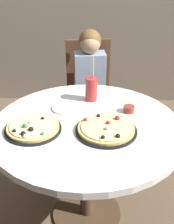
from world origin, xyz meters
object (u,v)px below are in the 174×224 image
soda_cup (91,89)px  sauce_bowl (129,109)px  chair_wooden (89,87)px  pizza_cheese (33,128)px  diner_child (91,101)px  pizza_veggie (106,129)px  dining_table (87,139)px  plate_small (66,108)px

soda_cup → sauce_bowl: (0.24, -0.16, -0.06)m
chair_wooden → pizza_cheese: (-0.29, -1.08, 0.24)m
diner_child → pizza_veggie: diner_child is taller
dining_table → diner_child: bearing=89.4°
pizza_cheese → sauce_bowl: bearing=22.6°
pizza_cheese → sauce_bowl: (0.56, 0.23, 0.00)m
dining_table → diner_child: size_ratio=1.04×
chair_wooden → plate_small: (-0.13, -0.82, 0.22)m
dining_table → diner_child: 0.83m
dining_table → soda_cup: 0.36m
diner_child → sauce_bowl: size_ratio=15.46×
pizza_cheese → dining_table: bearing=15.5°
diner_child → dining_table: bearing=-90.6°
chair_wooden → sauce_bowl: bearing=-72.3°
sauce_bowl → plate_small: 0.40m
chair_wooden → plate_small: 0.86m
dining_table → soda_cup: soda_cup is taller
pizza_cheese → plate_small: 0.31m
chair_wooden → pizza_veggie: (0.12, -1.08, 0.24)m
dining_table → chair_wooden: 1.01m
soda_cup → plate_small: 0.22m
sauce_bowl → diner_child: bearing=110.6°
pizza_veggie → pizza_cheese: bearing=-179.8°
diner_child → plate_small: bearing=-103.2°
plate_small → sauce_bowl: bearing=-4.5°
diner_child → chair_wooden: bearing=96.2°
pizza_veggie → sauce_bowl: (0.15, 0.23, 0.00)m
chair_wooden → soda_cup: (0.03, -0.69, 0.30)m
chair_wooden → diner_child: bearing=-83.8°
dining_table → diner_child: diner_child is taller
diner_child → pizza_cheese: bearing=-109.0°
dining_table → pizza_veggie: size_ratio=3.24×
pizza_veggie → soda_cup: size_ratio=1.13×
chair_wooden → diner_child: size_ratio=0.88×
pizza_veggie → plate_small: size_ratio=1.93×
pizza_veggie → dining_table: bearing=143.7°
pizza_cheese → sauce_bowl: 0.61m
chair_wooden → pizza_veggie: 1.11m
diner_child → plate_small: size_ratio=6.01×
sauce_bowl → plate_small: (-0.40, 0.03, -0.02)m
soda_cup → pizza_cheese: bearing=-129.4°
pizza_cheese → plate_small: bearing=58.7°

